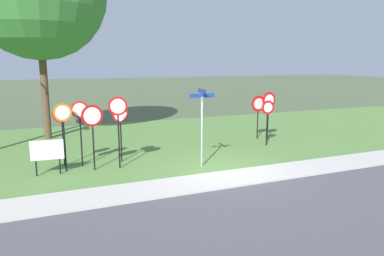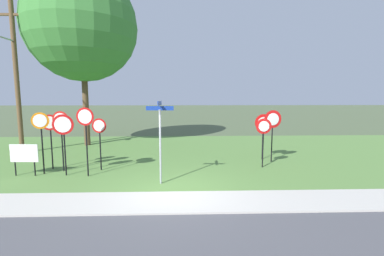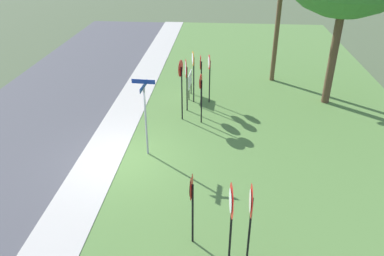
% 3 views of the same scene
% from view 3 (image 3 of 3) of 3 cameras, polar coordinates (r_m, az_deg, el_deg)
% --- Properties ---
extents(ground_plane, '(160.00, 160.00, 0.00)m').
position_cam_3_polar(ground_plane, '(13.96, -10.56, -4.88)').
color(ground_plane, '#4C5B3D').
extents(sidewalk_strip, '(44.00, 1.60, 0.06)m').
position_cam_3_polar(sidewalk_strip, '(14.17, -13.71, -4.57)').
color(sidewalk_strip, '#BCB7AD').
rests_on(sidewalk_strip, ground_plane).
extents(grass_median, '(44.00, 12.00, 0.04)m').
position_cam_3_polar(grass_median, '(13.75, 14.53, -5.85)').
color(grass_median, '#567F3D').
rests_on(grass_median, ground_plane).
extents(stop_sign_near_left, '(0.78, 0.14, 2.41)m').
position_cam_3_polar(stop_sign_near_left, '(16.63, -0.89, 8.19)').
color(stop_sign_near_left, black).
rests_on(stop_sign_near_left, grass_median).
extents(stop_sign_near_right, '(0.66, 0.13, 2.34)m').
position_cam_3_polar(stop_sign_near_right, '(17.53, 2.64, 8.96)').
color(stop_sign_near_right, black).
rests_on(stop_sign_near_right, grass_median).
extents(stop_sign_far_left, '(0.69, 0.13, 2.68)m').
position_cam_3_polar(stop_sign_far_left, '(15.74, -1.68, 7.68)').
color(stop_sign_far_left, black).
rests_on(stop_sign_far_left, grass_median).
extents(stop_sign_far_center, '(0.64, 0.15, 2.48)m').
position_cam_3_polar(stop_sign_far_center, '(17.52, 0.18, 9.32)').
color(stop_sign_far_center, black).
rests_on(stop_sign_far_center, grass_median).
extents(stop_sign_far_right, '(0.63, 0.09, 2.50)m').
position_cam_3_polar(stop_sign_far_right, '(16.92, 1.34, 8.63)').
color(stop_sign_far_right, black).
rests_on(stop_sign_far_right, grass_median).
extents(stop_sign_center_tall, '(0.60, 0.12, 2.19)m').
position_cam_3_polar(stop_sign_center_tall, '(15.59, 1.37, 5.95)').
color(stop_sign_center_tall, black).
rests_on(stop_sign_center_tall, grass_median).
extents(yield_sign_near_left, '(0.83, 0.10, 2.24)m').
position_cam_3_polar(yield_sign_near_left, '(9.18, 8.84, -11.66)').
color(yield_sign_near_left, black).
rests_on(yield_sign_near_left, grass_median).
extents(yield_sign_near_right, '(0.67, 0.11, 2.15)m').
position_cam_3_polar(yield_sign_near_right, '(9.53, -0.10, -10.03)').
color(yield_sign_near_right, black).
rests_on(yield_sign_near_right, grass_median).
extents(yield_sign_far_left, '(0.83, 0.12, 2.45)m').
position_cam_3_polar(yield_sign_far_left, '(8.80, 5.88, -11.93)').
color(yield_sign_far_left, black).
rests_on(yield_sign_far_left, grass_median).
extents(street_name_post, '(0.96, 0.82, 2.94)m').
position_cam_3_polar(street_name_post, '(13.31, -7.11, 2.54)').
color(street_name_post, '#9EA0A8').
rests_on(street_name_post, grass_median).
extents(notice_board, '(1.10, 0.09, 1.25)m').
position_cam_3_polar(notice_board, '(18.43, -0.31, 7.16)').
color(notice_board, black).
rests_on(notice_board, grass_median).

